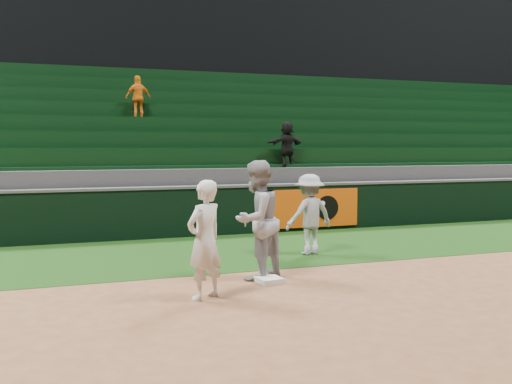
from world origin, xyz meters
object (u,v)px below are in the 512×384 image
Objects in this scene: first_baseman at (205,240)px; baserunner at (257,220)px; first_base at (269,280)px; base_coach at (309,214)px.

first_baseman is 1.48m from baserunner.
base_coach is (1.64, 2.00, 0.79)m from first_base.
baserunner is at bearing 33.85° from base_coach.
baserunner is 2.41m from base_coach.
baserunner is at bearing -171.53° from first_baseman.
base_coach is at bearing 50.61° from first_base.
first_base is 2.71m from base_coach.
baserunner reaches higher than first_base.
first_baseman is at bearing 32.30° from base_coach.
baserunner reaches higher than first_baseman.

